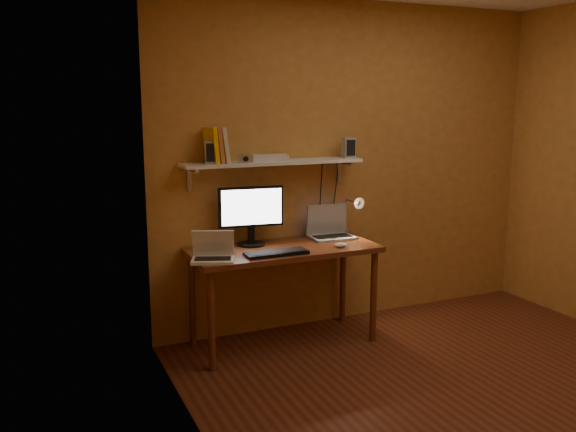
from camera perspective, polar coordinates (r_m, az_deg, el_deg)
name	(u,v)px	position (r m, az deg, el deg)	size (l,w,h in m)	color
room	(491,191)	(3.76, 18.46, 2.26)	(3.44, 3.24, 2.64)	#612E19
desk	(284,259)	(4.53, -0.41, -4.00)	(1.40, 0.60, 0.75)	maroon
wall_shelf	(273,163)	(4.58, -1.40, 4.99)	(1.40, 0.25, 0.21)	silver
monitor	(251,212)	(4.54, -3.49, 0.33)	(0.49, 0.23, 0.44)	black
laptop	(329,229)	(4.83, 3.90, -1.23)	(0.35, 0.26, 0.26)	#979A9F
netbook	(213,252)	(4.16, -7.03, -3.40)	(0.34, 0.29, 0.21)	silver
keyboard	(276,253)	(4.30, -1.09, -3.49)	(0.45, 0.15, 0.02)	black
mouse	(341,245)	(4.52, 4.94, -2.72)	(0.10, 0.06, 0.03)	silver
desk_lamp	(353,210)	(4.87, 6.12, 0.53)	(0.09, 0.23, 0.38)	silver
speaker_left	(212,152)	(4.40, -7.16, 5.96)	(0.09, 0.09, 0.16)	#979A9F
speaker_right	(349,147)	(4.85, 5.69, 6.40)	(0.09, 0.09, 0.16)	#979A9F
books	(216,145)	(4.42, -6.75, 6.60)	(0.16, 0.18, 0.26)	#DEA905
shelf_camera	(245,159)	(4.42, -4.05, 5.38)	(0.10, 0.05, 0.06)	silver
router	(270,158)	(4.58, -1.69, 5.47)	(0.27, 0.18, 0.04)	silver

